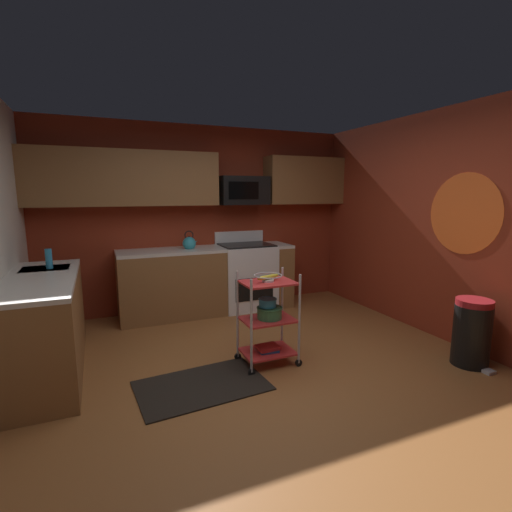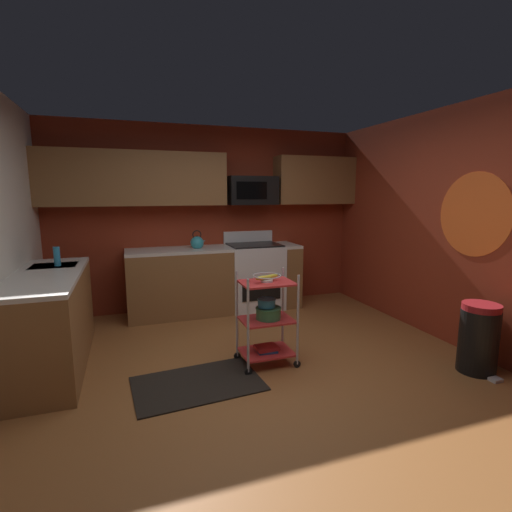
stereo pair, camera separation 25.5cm
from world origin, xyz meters
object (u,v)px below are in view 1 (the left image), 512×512
Objects in this scene: rolling_cart at (268,319)px; oven_range at (246,275)px; mixing_bowl_small at (268,302)px; trash_can at (472,332)px; fruit_bowl at (268,277)px; kettle at (189,243)px; book_stack at (268,348)px; dish_soap_bottle at (49,259)px; microwave at (243,191)px; mixing_bowl_large at (270,312)px.

oven_range is at bearing 75.10° from rolling_cart.
mixing_bowl_small is (-0.48, -1.79, 0.14)m from oven_range.
oven_range is 1.67× the size of trash_can.
kettle is at bearing 100.64° from fruit_bowl.
dish_soap_bottle is at bearing 152.40° from book_stack.
book_stack is (0.00, 0.00, -0.72)m from fruit_bowl.
fruit_bowl is 0.41× the size of trash_can.
trash_can is (1.33, -2.72, -1.37)m from microwave.
dish_soap_bottle reaches higher than book_stack.
book_stack is at bearing 180.00° from mixing_bowl_large.
oven_range is 1.23m from microwave.
mixing_bowl_small is at bearing 118.41° from mixing_bowl_large.
fruit_bowl reaches higher than mixing_bowl_small.
rolling_cart is 3.63× the size of mixing_bowl_large.
microwave is 3.85× the size of mixing_bowl_small.
kettle is at bearing 100.64° from book_stack.
microwave reaches higher than fruit_bowl.
oven_range reaches higher than mixing_bowl_large.
rolling_cart is (-0.48, -1.92, -1.25)m from microwave.
dish_soap_bottle reaches higher than mixing_bowl_large.
mixing_bowl_large is 1.38× the size of mixing_bowl_small.
dish_soap_bottle reaches higher than mixing_bowl_small.
dish_soap_bottle is at bearing -161.71° from oven_range.
book_stack is at bearing -104.11° from microwave.
microwave is (-0.00, 0.10, 1.22)m from oven_range.
rolling_cart is 0.42m from fruit_bowl.
mixing_bowl_large is at bearing 156.05° from trash_can.
rolling_cart is 5.03× the size of mixing_bowl_small.
microwave is 2.14m from fruit_bowl.
microwave is at bearing 76.40° from mixing_bowl_large.
trash_can is at bearing -23.74° from book_stack.
trash_can is (1.82, -0.80, 0.17)m from book_stack.
dish_soap_bottle is at bearing 152.97° from mixing_bowl_small.
oven_range reaches higher than fruit_bowl.
oven_range is 6.04× the size of mixing_bowl_small.
mixing_bowl_large is 0.38× the size of trash_can.
fruit_bowl is 0.26m from mixing_bowl_small.
mixing_bowl_large is 0.10m from mixing_bowl_small.
mixing_bowl_small is 0.69× the size of kettle.
kettle is (-0.34, 1.81, 0.12)m from fruit_bowl.
microwave reaches higher than kettle.
microwave is 2.34m from rolling_cart.
dish_soap_bottle is at bearing 154.24° from trash_can.
oven_range is 4.17× the size of kettle.
kettle reaches higher than oven_range.
kettle is (-0.34, 1.81, 0.84)m from book_stack.
dish_soap_bottle reaches higher than fruit_bowl.
book_stack is at bearing -108.33° from mixing_bowl_small.
mixing_bowl_small is 0.46m from book_stack.
trash_can reaches higher than mixing_bowl_large.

